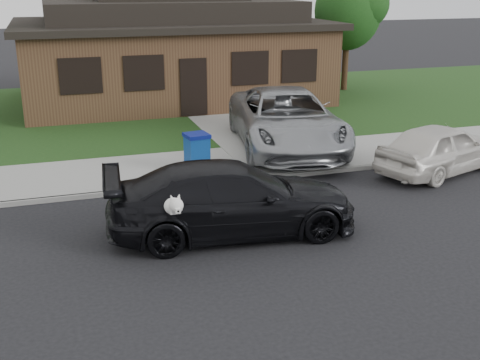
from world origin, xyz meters
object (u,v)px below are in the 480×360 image
object	(u,v)px
recycling_bin	(197,152)
white_compact	(441,148)
minivan	(286,119)
sedan	(232,199)

from	to	relation	value
recycling_bin	white_compact	bearing A→B (deg)	-24.55
minivan	white_compact	xyz separation A→B (m)	(3.21, -3.19, -0.32)
sedan	minivan	xyz separation A→B (m)	(3.36, 5.39, 0.26)
sedan	recycling_bin	bearing A→B (deg)	1.39
sedan	white_compact	size ratio (longest dim) A/B	1.31
minivan	sedan	bearing A→B (deg)	-111.62
sedan	minivan	world-z (taller)	minivan
sedan	white_compact	xyz separation A→B (m)	(6.57, 2.20, -0.06)
white_compact	recycling_bin	world-z (taller)	white_compact
white_compact	recycling_bin	bearing A→B (deg)	54.90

